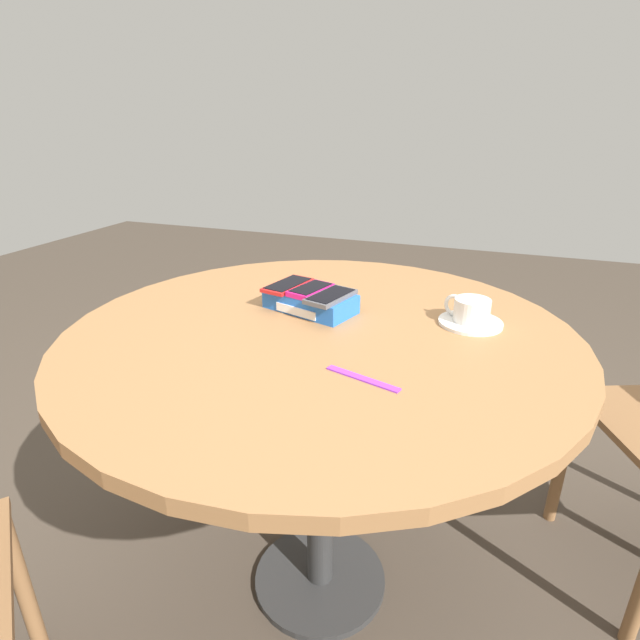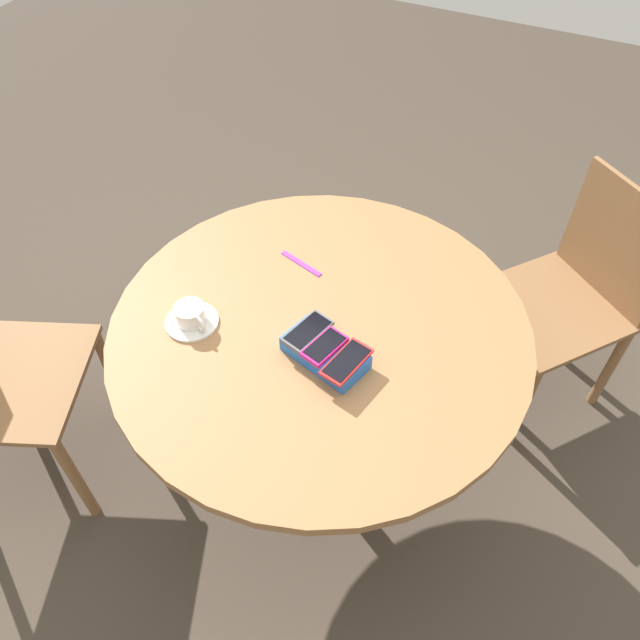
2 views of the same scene
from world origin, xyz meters
The scene contains 10 objects.
ground_plane centered at (0.00, 0.00, 0.00)m, with size 8.00×8.00×0.00m, color #42382D.
round_table centered at (0.00, 0.00, 0.69)m, with size 1.13×1.13×0.78m.
phone_box centered at (-0.06, 0.10, 0.80)m, with size 0.24×0.17×0.05m.
phone_red centered at (-0.13, 0.12, 0.83)m, with size 0.10×0.15×0.01m.
phone_magenta centered at (-0.06, 0.10, 0.83)m, with size 0.09×0.13×0.01m.
phone_gray centered at (0.00, 0.07, 0.83)m, with size 0.10×0.15×0.01m.
saucer centered at (0.31, 0.14, 0.78)m, with size 0.14×0.14×0.01m, color silver.
coffee_cup centered at (0.31, 0.14, 0.81)m, with size 0.11×0.08×0.05m.
lanyard_strap centered at (0.15, -0.19, 0.78)m, with size 0.15×0.02×0.00m, color purple.
chair_far_side centered at (-0.61, -0.74, 0.45)m, with size 0.61×0.61×0.86m.
Camera 2 is at (-0.47, 0.99, 2.03)m, focal length 35.00 mm.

